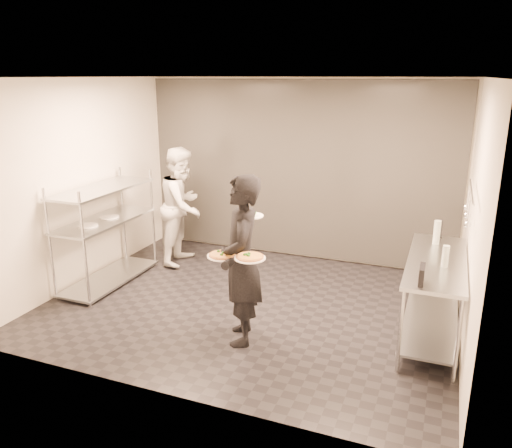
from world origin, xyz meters
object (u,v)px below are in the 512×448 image
at_px(pizza_plate_near, 223,255).
at_px(salad_plate, 250,214).
at_px(bottle_green, 437,232).
at_px(bottle_clear, 445,256).
at_px(waiter, 241,261).
at_px(pass_rack, 106,230).
at_px(chef, 183,206).
at_px(pos_monitor, 422,275).
at_px(prep_counter, 434,285).
at_px(pizza_plate_far, 250,257).
at_px(bottle_dark, 440,229).

relative_size(pizza_plate_near, salad_plate, 1.13).
height_order(pizza_plate_near, bottle_green, bottle_green).
bearing_deg(bottle_clear, salad_plate, -171.93).
relative_size(waiter, salad_plate, 6.47).
height_order(pass_rack, salad_plate, pass_rack).
height_order(chef, bottle_green, chef).
height_order(chef, pos_monitor, chef).
distance_m(waiter, pos_monitor, 1.83).
height_order(pass_rack, pos_monitor, pass_rack).
distance_m(pass_rack, pizza_plate_near, 2.47).
relative_size(prep_counter, bottle_green, 6.39).
height_order(prep_counter, bottle_clear, bottle_clear).
relative_size(prep_counter, bottle_clear, 7.89).
bearing_deg(pizza_plate_near, pass_rack, 156.37).
bearing_deg(pass_rack, pizza_plate_far, -22.44).
distance_m(pizza_plate_near, salad_plate, 0.61).
height_order(waiter, bottle_clear, waiter).
distance_m(chef, pizza_plate_near, 2.66).
xyz_separation_m(pizza_plate_far, bottle_dark, (1.73, 1.87, -0.05)).
height_order(waiter, pizza_plate_far, waiter).
distance_m(salad_plate, pos_monitor, 1.90).
height_order(waiter, salad_plate, waiter).
height_order(pass_rack, waiter, waiter).
height_order(pass_rack, pizza_plate_near, pass_rack).
bearing_deg(salad_plate, bottle_clear, 8.07).
bearing_deg(salad_plate, pass_rack, 168.64).
relative_size(salad_plate, pos_monitor, 1.20).
bearing_deg(waiter, salad_plate, 162.31).
xyz_separation_m(pizza_plate_far, pos_monitor, (1.62, 0.35, -0.08)).
distance_m(pizza_plate_near, pizza_plate_far, 0.35).
height_order(waiter, pizza_plate_near, waiter).
relative_size(prep_counter, chef, 1.00).
bearing_deg(prep_counter, chef, 163.57).
bearing_deg(pizza_plate_far, pass_rack, 157.56).
distance_m(bottle_green, bottle_dark, 0.25).
relative_size(prep_counter, waiter, 0.97).
bearing_deg(bottle_green, pizza_plate_far, -136.29).
xyz_separation_m(salad_plate, bottle_dark, (1.96, 1.28, -0.32)).
xyz_separation_m(pos_monitor, bottle_dark, (0.11, 1.52, 0.03)).
xyz_separation_m(pizza_plate_near, pizza_plate_far, (0.34, -0.08, 0.05)).
bearing_deg(chef, pos_monitor, -120.99).
relative_size(pass_rack, waiter, 0.86).
bearing_deg(waiter, pass_rack, -131.58).
bearing_deg(bottle_clear, chef, 161.33).
xyz_separation_m(pos_monitor, bottle_green, (0.08, 1.28, 0.05)).
distance_m(chef, bottle_green, 3.74).
bearing_deg(waiter, pizza_plate_near, -61.54).
bearing_deg(bottle_clear, prep_counter, 112.35).
bearing_deg(pos_monitor, prep_counter, 80.09).
bearing_deg(bottle_green, bottle_dark, 84.18).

